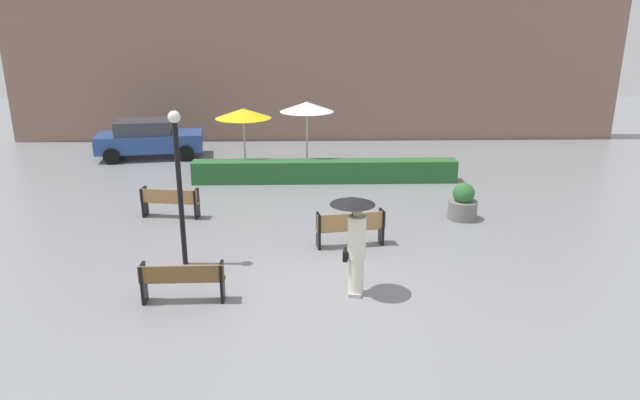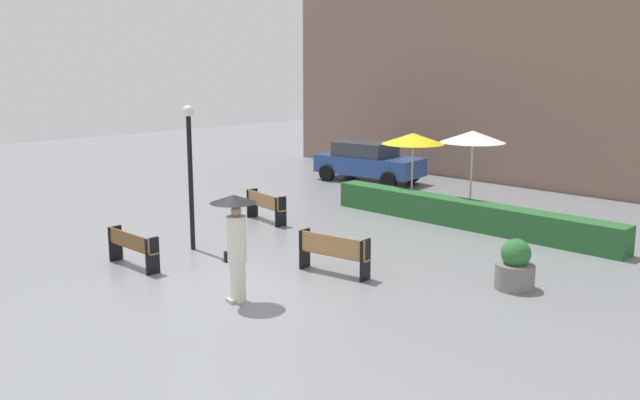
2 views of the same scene
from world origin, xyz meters
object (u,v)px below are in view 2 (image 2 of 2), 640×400
pedestrian_with_umbrella (236,235)px  patio_umbrella_white (473,137)px  planter_pot (515,267)px  bench_near_left (132,246)px  parked_car (368,161)px  patio_umbrella_yellow (413,139)px  bench_mid_center (333,251)px  bench_far_left (265,205)px  lamp_post (190,161)px

pedestrian_with_umbrella → patio_umbrella_white: (-0.94, 9.73, 1.12)m
planter_pot → patio_umbrella_white: size_ratio=0.41×
bench_near_left → planter_pot: planter_pot is taller
patio_umbrella_white → parked_car: bearing=157.4°
patio_umbrella_yellow → planter_pot: bearing=-37.6°
bench_mid_center → bench_far_left: (-5.07, 2.33, -0.02)m
bench_mid_center → bench_far_left: 5.58m
planter_pot → parked_car: size_ratio=0.24×
bench_near_left → parked_car: parked_car is taller
planter_pot → patio_umbrella_yellow: bearing=142.4°
bench_near_left → lamp_post: bearing=100.2°
lamp_post → bench_far_left: bearing=107.8°
bench_mid_center → planter_pot: bearing=30.4°
parked_car → patio_umbrella_yellow: bearing=-32.0°
lamp_post → parked_car: lamp_post is taller
bench_near_left → parked_car: size_ratio=0.39×
pedestrian_with_umbrella → planter_pot: bearing=52.6°
bench_far_left → parked_car: (-2.48, 7.46, 0.30)m
lamp_post → planter_pot: bearing=21.9°
bench_near_left → patio_umbrella_yellow: bearing=88.3°
lamp_post → parked_car: 11.44m
planter_pot → lamp_post: 8.18m
pedestrian_with_umbrella → patio_umbrella_white: 9.84m
bench_near_left → planter_pot: bearing=34.8°
patio_umbrella_yellow → parked_car: bearing=148.0°
patio_umbrella_white → planter_pot: bearing=-48.9°
patio_umbrella_white → parked_car: (-6.48, 2.69, -1.66)m
bench_far_left → patio_umbrella_yellow: (1.71, 4.85, 1.72)m
pedestrian_with_umbrella → lamp_post: lamp_post is taller
bench_near_left → planter_pot: (7.05, 4.90, -0.05)m
pedestrian_with_umbrella → patio_umbrella_white: bearing=95.5°
pedestrian_with_umbrella → planter_pot: size_ratio=1.99×
bench_mid_center → parked_car: (-7.55, 9.80, 0.28)m
lamp_post → bench_near_left: bearing=-79.8°
patio_umbrella_white → parked_car: patio_umbrella_white is taller
planter_pot → patio_umbrella_yellow: size_ratio=0.45×
pedestrian_with_umbrella → planter_pot: pedestrian_with_umbrella is taller
bench_mid_center → bench_near_left: 4.68m
lamp_post → parked_car: (-3.54, 10.78, -1.44)m
bench_near_left → patio_umbrella_yellow: patio_umbrella_yellow is taller
planter_pot → patio_umbrella_white: bearing=131.1°
bench_far_left → lamp_post: (1.06, -3.32, 1.74)m
lamp_post → patio_umbrella_white: bearing=70.0°
bench_mid_center → planter_pot: planter_pot is taller
bench_mid_center → planter_pot: size_ratio=1.66×
pedestrian_with_umbrella → lamp_post: (-3.88, 1.64, 0.89)m
bench_far_left → planter_pot: (8.46, -0.34, -0.05)m
patio_umbrella_yellow → parked_car: patio_umbrella_yellow is taller
planter_pot → lamp_post: bearing=-158.1°
bench_mid_center → bench_near_left: bench_mid_center is taller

